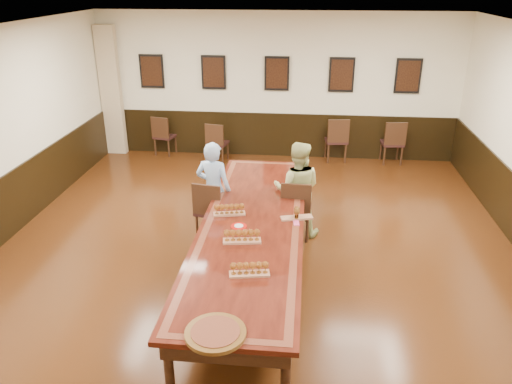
# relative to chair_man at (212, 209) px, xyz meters

# --- Properties ---
(floor) EXTENTS (8.00, 10.00, 0.02)m
(floor) POSITION_rel_chair_man_xyz_m (0.75, -0.95, -0.50)
(floor) COLOR black
(floor) RESTS_ON ground
(ceiling) EXTENTS (8.00, 10.00, 0.02)m
(ceiling) POSITION_rel_chair_man_xyz_m (0.75, -0.95, 2.72)
(ceiling) COLOR white
(ceiling) RESTS_ON floor
(wall_back) EXTENTS (8.00, 0.02, 3.20)m
(wall_back) POSITION_rel_chair_man_xyz_m (0.75, 4.06, 1.11)
(wall_back) COLOR #F0EBC9
(wall_back) RESTS_ON floor
(chair_man) EXTENTS (0.54, 0.57, 0.97)m
(chair_man) POSITION_rel_chair_man_xyz_m (0.00, 0.00, 0.00)
(chair_man) COLOR black
(chair_man) RESTS_ON floor
(chair_woman) EXTENTS (0.48, 0.52, 0.99)m
(chair_woman) POSITION_rel_chair_man_xyz_m (1.32, 0.14, 0.01)
(chair_woman) COLOR black
(chair_woman) RESTS_ON floor
(spare_chair_a) EXTENTS (0.53, 0.56, 0.92)m
(spare_chair_a) POSITION_rel_chair_man_xyz_m (-1.83, 3.88, -0.03)
(spare_chair_a) COLOR black
(spare_chair_a) RESTS_ON floor
(spare_chair_b) EXTENTS (0.50, 0.53, 0.90)m
(spare_chair_b) POSITION_rel_chair_man_xyz_m (-0.52, 3.52, -0.04)
(spare_chair_b) COLOR black
(spare_chair_b) RESTS_ON floor
(spare_chair_c) EXTENTS (0.53, 0.57, 1.00)m
(spare_chair_c) POSITION_rel_chair_man_xyz_m (2.11, 3.84, 0.01)
(spare_chair_c) COLOR black
(spare_chair_c) RESTS_ON floor
(spare_chair_d) EXTENTS (0.50, 0.54, 0.98)m
(spare_chair_d) POSITION_rel_chair_man_xyz_m (3.34, 3.81, 0.00)
(spare_chair_d) COLOR black
(spare_chair_d) RESTS_ON floor
(person_man) EXTENTS (0.63, 0.47, 1.55)m
(person_man) POSITION_rel_chair_man_xyz_m (0.02, 0.10, 0.29)
(person_man) COLOR #518ACB
(person_man) RESTS_ON floor
(person_woman) EXTENTS (0.79, 0.62, 1.55)m
(person_woman) POSITION_rel_chair_man_xyz_m (1.33, 0.24, 0.29)
(person_woman) COLOR #C8CD80
(person_woman) RESTS_ON floor
(pink_phone) EXTENTS (0.09, 0.16, 0.01)m
(pink_phone) POSITION_rel_chair_man_xyz_m (1.35, -0.90, 0.27)
(pink_phone) COLOR #F95389
(pink_phone) RESTS_ON conference_table
(curtain) EXTENTS (0.45, 0.18, 2.90)m
(curtain) POSITION_rel_chair_man_xyz_m (-3.00, 3.87, 0.96)
(curtain) COLOR tan
(curtain) RESTS_ON floor
(wainscoting) EXTENTS (8.00, 10.00, 1.00)m
(wainscoting) POSITION_rel_chair_man_xyz_m (0.75, -0.95, 0.01)
(wainscoting) COLOR black
(wainscoting) RESTS_ON floor
(conference_table) EXTENTS (1.40, 5.00, 0.76)m
(conference_table) POSITION_rel_chair_man_xyz_m (0.75, -0.95, 0.12)
(conference_table) COLOR black
(conference_table) RESTS_ON floor
(posters) EXTENTS (6.14, 0.04, 0.74)m
(posters) POSITION_rel_chair_man_xyz_m (0.75, 3.99, 1.41)
(posters) COLOR black
(posters) RESTS_ON wall_back
(flight_a) EXTENTS (0.47, 0.23, 0.17)m
(flight_a) POSITION_rel_chair_man_xyz_m (0.40, -0.73, 0.34)
(flight_a) COLOR #9A6040
(flight_a) RESTS_ON conference_table
(flight_b) EXTENTS (0.47, 0.25, 0.17)m
(flight_b) POSITION_rel_chair_man_xyz_m (1.35, -0.75, 0.34)
(flight_b) COLOR #9A6040
(flight_b) RESTS_ON conference_table
(flight_c) EXTENTS (0.50, 0.22, 0.18)m
(flight_c) POSITION_rel_chair_man_xyz_m (0.68, -1.49, 0.35)
(flight_c) COLOR #9A6040
(flight_c) RESTS_ON conference_table
(flight_d) EXTENTS (0.48, 0.22, 0.17)m
(flight_d) POSITION_rel_chair_man_xyz_m (0.86, -2.24, 0.34)
(flight_d) COLOR #9A6040
(flight_d) RESTS_ON conference_table
(red_plate_grp) EXTENTS (0.22, 0.22, 0.03)m
(red_plate_grp) POSITION_rel_chair_man_xyz_m (0.58, -1.09, 0.28)
(red_plate_grp) COLOR #B3130B
(red_plate_grp) RESTS_ON conference_table
(carved_platter) EXTENTS (0.72, 0.72, 0.05)m
(carved_platter) POSITION_rel_chair_man_xyz_m (0.65, -3.28, 0.29)
(carved_platter) COLOR #533110
(carved_platter) RESTS_ON conference_table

